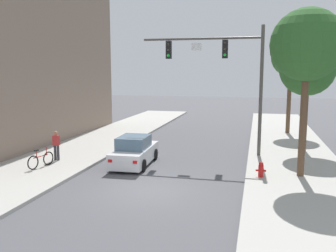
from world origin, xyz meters
The scene contains 11 objects.
ground_plane centered at (0.00, 0.00, 0.00)m, with size 120.00×120.00×0.00m, color #4C4C51.
sidewalk_left centered at (-6.50, 0.00, 0.07)m, with size 5.00×60.00×0.15m, color #A8A59E.
sidewalk_right centered at (6.50, 0.00, 0.07)m, with size 5.00×60.00×0.15m, color #A8A59E.
traffic_signal_mast centered at (2.57, 7.38, 5.37)m, with size 7.11×0.38×7.50m.
car_lead_white centered at (-1.98, 4.03, 0.72)m, with size 1.96×4.30×1.60m.
pedestrian_sidewalk_left_walker centered at (-6.33, 3.43, 1.06)m, with size 0.36×0.22×1.64m.
bicycle_leaning centered at (-6.31, 1.84, 0.54)m, with size 0.45×1.74×0.98m.
fire_hydrant centered at (4.69, 2.71, 0.51)m, with size 0.48×0.24×0.72m.
street_tree_nearest centered at (6.52, 3.37, 6.19)m, with size 3.31×3.31×7.74m.
street_tree_second centered at (7.29, 9.23, 5.22)m, with size 3.34×3.34×6.77m.
street_tree_third centered at (6.85, 16.13, 6.12)m, with size 3.04×3.04×7.55m.
Camera 1 is at (4.43, -14.63, 5.04)m, focal length 39.54 mm.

